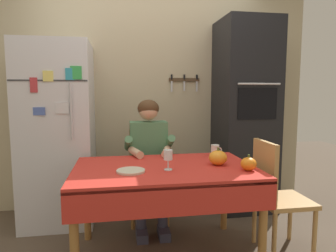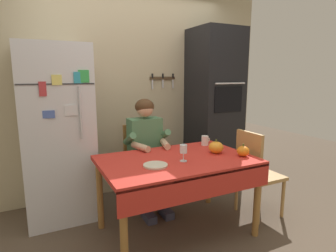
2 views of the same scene
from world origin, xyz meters
The scene contains 12 objects.
back_wall_assembly centered at (0.05, 1.35, 1.30)m, with size 3.70×0.13×2.60m.
refrigerator centered at (-0.95, 0.96, 0.90)m, with size 0.68×0.71×1.80m.
wall_oven centered at (1.05, 1.00, 1.05)m, with size 0.60×0.64×2.10m.
dining_table centered at (0.00, 0.08, 0.66)m, with size 1.40×0.90×0.74m.
chair_behind_person centered at (-0.06, 0.87, 0.51)m, with size 0.40×0.40×0.93m.
seated_person centered at (-0.06, 0.68, 0.74)m, with size 0.47×0.55×1.25m.
chair_right_side centered at (0.90, 0.02, 0.51)m, with size 0.40×0.40×0.93m.
coffee_mug centered at (0.51, 0.39, 0.79)m, with size 0.10×0.08×0.10m.
wine_glass centered at (0.01, -0.01, 0.85)m, with size 0.07×0.07×0.15m.
pumpkin_large centered at (0.43, 0.08, 0.80)m, with size 0.14×0.14×0.14m.
pumpkin_medium centered at (0.60, -0.12, 0.79)m, with size 0.12×0.12×0.12m.
serving_tray centered at (-0.27, -0.02, 0.75)m, with size 0.21×0.21×0.02m, color beige.
Camera 1 is at (-0.35, -2.16, 1.32)m, focal length 32.03 mm.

